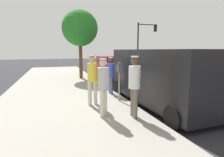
{
  "coord_description": "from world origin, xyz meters",
  "views": [
    {
      "loc": [
        3.79,
        6.37,
        2.13
      ],
      "look_at": [
        1.65,
        -0.14,
        1.05
      ],
      "focal_mm": 29.09,
      "sensor_mm": 36.0,
      "label": 1
    }
  ],
  "objects_px": {
    "parking_meter_near": "(119,75)",
    "pedestrian_in_gray": "(103,83)",
    "traffic_light_corner": "(145,38)",
    "pedestrian_in_white": "(134,82)",
    "fire_hydrant": "(97,78)",
    "pedestrian_in_blue": "(111,73)",
    "pedestrian_in_yellow": "(92,76)",
    "street_tree": "(80,28)",
    "parked_van": "(161,76)",
    "parked_sedan_behind": "(110,68)"
  },
  "relations": [
    {
      "from": "pedestrian_in_yellow",
      "to": "parked_van",
      "type": "relative_size",
      "value": 0.34
    },
    {
      "from": "pedestrian_in_yellow",
      "to": "pedestrian_in_white",
      "type": "bearing_deg",
      "value": 119.16
    },
    {
      "from": "pedestrian_in_gray",
      "to": "traffic_light_corner",
      "type": "xyz_separation_m",
      "value": [
        -8.81,
        -13.97,
        2.36
      ]
    },
    {
      "from": "pedestrian_in_gray",
      "to": "traffic_light_corner",
      "type": "distance_m",
      "value": 16.69
    },
    {
      "from": "parked_sedan_behind",
      "to": "fire_hydrant",
      "type": "relative_size",
      "value": 5.13
    },
    {
      "from": "traffic_light_corner",
      "to": "pedestrian_in_gray",
      "type": "bearing_deg",
      "value": 57.76
    },
    {
      "from": "pedestrian_in_white",
      "to": "parked_van",
      "type": "bearing_deg",
      "value": -144.34
    },
    {
      "from": "parking_meter_near",
      "to": "parked_van",
      "type": "relative_size",
      "value": 0.29
    },
    {
      "from": "pedestrian_in_gray",
      "to": "parked_van",
      "type": "height_order",
      "value": "parked_van"
    },
    {
      "from": "pedestrian_in_yellow",
      "to": "pedestrian_in_gray",
      "type": "bearing_deg",
      "value": 93.13
    },
    {
      "from": "street_tree",
      "to": "pedestrian_in_gray",
      "type": "bearing_deg",
      "value": 86.33
    },
    {
      "from": "parked_van",
      "to": "parked_sedan_behind",
      "type": "distance_m",
      "value": 7.42
    },
    {
      "from": "pedestrian_in_gray",
      "to": "pedestrian_in_yellow",
      "type": "bearing_deg",
      "value": -86.87
    },
    {
      "from": "pedestrian_in_white",
      "to": "fire_hydrant",
      "type": "relative_size",
      "value": 2.11
    },
    {
      "from": "pedestrian_in_blue",
      "to": "parked_van",
      "type": "distance_m",
      "value": 2.32
    },
    {
      "from": "pedestrian_in_white",
      "to": "street_tree",
      "type": "bearing_deg",
      "value": -87.61
    },
    {
      "from": "pedestrian_in_white",
      "to": "fire_hydrant",
      "type": "distance_m",
      "value": 5.09
    },
    {
      "from": "parking_meter_near",
      "to": "traffic_light_corner",
      "type": "xyz_separation_m",
      "value": [
        -7.78,
        -12.56,
        2.34
      ]
    },
    {
      "from": "pedestrian_in_yellow",
      "to": "street_tree",
      "type": "xyz_separation_m",
      "value": [
        -0.56,
        -6.48,
        2.4
      ]
    },
    {
      "from": "pedestrian_in_yellow",
      "to": "pedestrian_in_white",
      "type": "xyz_separation_m",
      "value": [
        -0.9,
        1.62,
        0.01
      ]
    },
    {
      "from": "pedestrian_in_yellow",
      "to": "traffic_light_corner",
      "type": "bearing_deg",
      "value": -124.91
    },
    {
      "from": "pedestrian_in_yellow",
      "to": "pedestrian_in_blue",
      "type": "bearing_deg",
      "value": -129.05
    },
    {
      "from": "parked_van",
      "to": "street_tree",
      "type": "bearing_deg",
      "value": -73.49
    },
    {
      "from": "pedestrian_in_yellow",
      "to": "street_tree",
      "type": "bearing_deg",
      "value": -94.97
    },
    {
      "from": "pedestrian_in_blue",
      "to": "pedestrian_in_white",
      "type": "bearing_deg",
      "value": 85.33
    },
    {
      "from": "parked_sedan_behind",
      "to": "traffic_light_corner",
      "type": "bearing_deg",
      "value": -136.43
    },
    {
      "from": "parked_van",
      "to": "traffic_light_corner",
      "type": "height_order",
      "value": "traffic_light_corner"
    },
    {
      "from": "parked_sedan_behind",
      "to": "pedestrian_in_yellow",
      "type": "bearing_deg",
      "value": 67.72
    },
    {
      "from": "traffic_light_corner",
      "to": "street_tree",
      "type": "distance_m",
      "value": 10.41
    },
    {
      "from": "parking_meter_near",
      "to": "parked_sedan_behind",
      "type": "xyz_separation_m",
      "value": [
        -1.77,
        -6.84,
        -0.43
      ]
    },
    {
      "from": "street_tree",
      "to": "pedestrian_in_white",
      "type": "bearing_deg",
      "value": 92.39
    },
    {
      "from": "pedestrian_in_gray",
      "to": "fire_hydrant",
      "type": "relative_size",
      "value": 2.03
    },
    {
      "from": "pedestrian_in_gray",
      "to": "parked_sedan_behind",
      "type": "bearing_deg",
      "value": -108.76
    },
    {
      "from": "traffic_light_corner",
      "to": "fire_hydrant",
      "type": "distance_m",
      "value": 12.54
    },
    {
      "from": "traffic_light_corner",
      "to": "street_tree",
      "type": "bearing_deg",
      "value": 36.92
    },
    {
      "from": "parked_van",
      "to": "street_tree",
      "type": "xyz_separation_m",
      "value": [
        2.04,
        -6.88,
        2.44
      ]
    },
    {
      "from": "pedestrian_in_white",
      "to": "pedestrian_in_blue",
      "type": "relative_size",
      "value": 1.09
    },
    {
      "from": "pedestrian_in_white",
      "to": "pedestrian_in_gray",
      "type": "distance_m",
      "value": 0.91
    },
    {
      "from": "pedestrian_in_yellow",
      "to": "parking_meter_near",
      "type": "bearing_deg",
      "value": -171.3
    },
    {
      "from": "pedestrian_in_blue",
      "to": "parked_van",
      "type": "height_order",
      "value": "parked_van"
    },
    {
      "from": "parking_meter_near",
      "to": "pedestrian_in_white",
      "type": "xyz_separation_m",
      "value": [
        0.2,
        1.78,
        0.02
      ]
    },
    {
      "from": "parking_meter_near",
      "to": "pedestrian_in_gray",
      "type": "distance_m",
      "value": 1.75
    },
    {
      "from": "pedestrian_in_yellow",
      "to": "fire_hydrant",
      "type": "xyz_separation_m",
      "value": [
        -1.0,
        -3.44,
        -0.63
      ]
    },
    {
      "from": "pedestrian_in_white",
      "to": "traffic_light_corner",
      "type": "relative_size",
      "value": 0.35
    },
    {
      "from": "parking_meter_near",
      "to": "pedestrian_in_gray",
      "type": "bearing_deg",
      "value": 53.81
    },
    {
      "from": "street_tree",
      "to": "parked_van",
      "type": "bearing_deg",
      "value": 106.51
    },
    {
      "from": "parking_meter_near",
      "to": "parked_sedan_behind",
      "type": "relative_size",
      "value": 0.34
    },
    {
      "from": "fire_hydrant",
      "to": "pedestrian_in_yellow",
      "type": "bearing_deg",
      "value": 73.76
    },
    {
      "from": "traffic_light_corner",
      "to": "parking_meter_near",
      "type": "bearing_deg",
      "value": 58.22
    },
    {
      "from": "pedestrian_in_white",
      "to": "parking_meter_near",
      "type": "bearing_deg",
      "value": -96.39
    }
  ]
}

